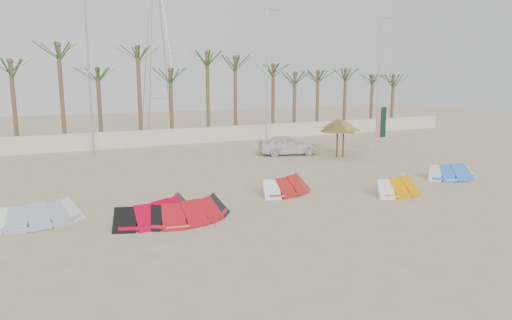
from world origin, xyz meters
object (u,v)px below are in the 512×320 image
parasol_right (338,123)px  kite_red_left (155,208)px  kite_red_mid (184,208)px  parasol_left (344,125)px  kite_orange (395,183)px  kite_blue (449,170)px  kite_grey (36,212)px  kite_red_right (284,183)px  parasol_mid (338,126)px  car (288,145)px

parasol_right → kite_red_left: bearing=-147.8°
kite_red_left → kite_red_mid: bearing=-24.9°
kite_red_mid → parasol_left: 16.61m
kite_orange → kite_blue: same height
kite_grey → parasol_left: (19.16, 6.68, 1.79)m
parasol_right → kite_grey: bearing=-156.8°
kite_red_left → kite_blue: (16.07, 0.15, -0.00)m
kite_red_right → parasol_left: (8.45, 6.58, 1.79)m
kite_red_mid → parasol_mid: size_ratio=1.53×
kite_blue → parasol_left: size_ratio=1.20×
kite_blue → parasol_right: parasol_right is taller
kite_red_left → kite_red_mid: same height
kite_grey → parasol_left: bearing=19.2°
kite_red_mid → kite_orange: 10.28m
kite_orange → car: size_ratio=0.83×
kite_blue → car: (-3.88, 10.54, 0.28)m
parasol_left → car: (-2.90, 2.53, -1.51)m
kite_red_mid → kite_blue: size_ratio=1.23×
kite_red_mid → car: bearing=44.9°
kite_red_right → kite_blue: (9.43, -1.43, -0.00)m
kite_grey → parasol_left: size_ratio=1.29×
parasol_right → car: parasol_right is taller
kite_grey → parasol_right: parasol_right is taller
parasol_mid → kite_blue: bearing=-79.3°
kite_grey → kite_orange: bearing=-8.8°
kite_orange → parasol_left: parasol_left is taller
parasol_right → car: bearing=171.8°
kite_orange → parasol_left: 10.00m
kite_red_left → parasol_right: 19.07m
parasol_left → car: size_ratio=0.63×
parasol_right → kite_red_right: bearing=-137.8°
parasol_left → parasol_mid: parasol_left is taller
kite_blue → car: 11.23m
kite_orange → kite_blue: size_ratio=1.10×
kite_orange → kite_red_left: bearing=175.4°
kite_red_left → kite_red_right: same height
parasol_left → car: bearing=138.9°
parasol_right → car: (-3.87, 0.55, -1.42)m
kite_red_left → car: bearing=41.2°
kite_red_right → kite_orange: (4.64, -2.49, -0.00)m
kite_red_right → kite_orange: 5.27m
kite_grey → kite_red_left: 4.33m
kite_grey → kite_orange: (15.36, -2.39, -0.00)m
kite_grey → car: bearing=29.5°
kite_orange → parasol_right: bearing=66.6°
kite_grey → car: size_ratio=0.81×
kite_red_left → kite_grey: bearing=160.1°
kite_grey → kite_orange: 15.54m
kite_blue → kite_grey: bearing=176.2°
car → parasol_left: bearing=-113.8°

